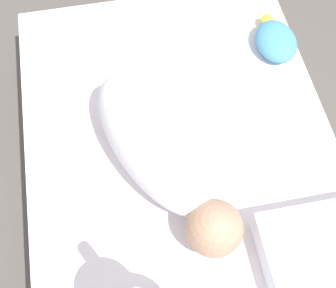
# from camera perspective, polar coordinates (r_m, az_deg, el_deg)

# --- Properties ---
(ground_plane) EXTENTS (12.00, 12.00, 0.00)m
(ground_plane) POSITION_cam_1_polar(r_m,az_deg,el_deg) (1.41, 1.47, -4.82)
(ground_plane) COLOR #514C47
(bed_mattress) EXTENTS (1.11, 0.80, 0.23)m
(bed_mattress) POSITION_cam_1_polar(r_m,az_deg,el_deg) (1.31, 1.58, -2.79)
(bed_mattress) COLOR white
(bed_mattress) RESTS_ON ground_plane
(swaddled_baby) EXTENTS (0.53, 0.33, 0.18)m
(swaddled_baby) POSITION_cam_1_polar(r_m,az_deg,el_deg) (1.10, -0.93, -1.10)
(swaddled_baby) COLOR white
(swaddled_baby) RESTS_ON bed_mattress
(turtle_plush) EXTENTS (0.18, 0.11, 0.07)m
(turtle_plush) POSITION_cam_1_polar(r_m,az_deg,el_deg) (1.41, 12.99, 12.21)
(turtle_plush) COLOR #4C99C6
(turtle_plush) RESTS_ON bed_mattress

